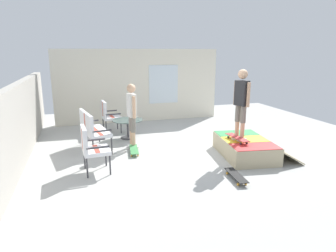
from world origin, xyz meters
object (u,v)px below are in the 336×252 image
skate_ramp (246,147)px  patio_chair_by_wall (91,145)px  skateboard_spare (236,175)px  patio_chair_near_house (108,114)px  patio_table (128,125)px  person_skater (241,100)px  patio_bench (91,127)px  skateboard_by_bench (134,150)px  skateboard_on_ramp (237,138)px  person_watching (132,111)px

skate_ramp → patio_chair_by_wall: 3.76m
skateboard_spare → patio_chair_near_house: bearing=25.6°
patio_table → person_skater: (-2.40, -2.36, 1.03)m
patio_chair_near_house → patio_bench: bearing=160.5°
patio_chair_by_wall → person_skater: 3.61m
patio_bench → patio_chair_by_wall: (-1.60, 0.09, -0.00)m
patio_table → skateboard_by_bench: patio_table is taller
patio_chair_near_house → person_skater: person_skater is taller
patio_chair_near_house → person_skater: 4.41m
skate_ramp → skateboard_on_ramp: 0.44m
patio_bench → skateboard_spare: 3.95m
patio_chair_by_wall → skateboard_spare: (-1.21, -2.81, -0.53)m
skate_ramp → patio_bench: bearing=66.5°
person_watching → skateboard_by_bench: person_watching is taller
skateboard_by_bench → skateboard_spare: bearing=-142.5°
skate_ramp → patio_table: 3.51m
patio_chair_near_house → skateboard_on_ramp: (-3.33, -2.76, -0.09)m
patio_chair_by_wall → person_skater: bearing=-90.3°
skate_ramp → skateboard_spare: size_ratio=2.37×
patio_bench → patio_chair_near_house: same height
person_watching → person_skater: size_ratio=1.01×
patio_bench → skateboard_by_bench: size_ratio=1.63×
patio_bench → skateboard_spare: size_ratio=1.64×
person_skater → skateboard_on_ramp: size_ratio=2.11×
patio_bench → person_watching: (-0.15, -1.05, 0.40)m
patio_bench → person_skater: (-1.62, -3.43, 0.82)m
patio_bench → skateboard_spare: (-2.81, -2.72, -0.53)m
skateboard_by_bench → person_skater: bearing=-113.2°
patio_bench → person_skater: size_ratio=0.78×
person_watching → skateboard_by_bench: (-0.43, 0.04, -0.93)m
patio_chair_by_wall → patio_table: 2.65m
person_watching → skateboard_on_ramp: (-1.53, -2.29, -0.49)m
patio_chair_by_wall → patio_bench: bearing=-3.1°
patio_chair_by_wall → skateboard_spare: 3.10m
skate_ramp → person_watching: (1.44, 2.60, 0.80)m
patio_table → person_watching: (-0.93, 0.02, 0.61)m
patio_bench → patio_chair_by_wall: 1.60m
person_watching → skateboard_by_bench: bearing=174.1°
patio_bench → patio_chair_near_house: 1.75m
skateboard_by_bench → skateboard_spare: size_ratio=1.00×
person_skater → skateboard_spare: person_skater is taller
patio_bench → patio_chair_near_house: bearing=-19.5°
person_watching → skateboard_spare: (-2.66, -1.67, -0.93)m
skate_ramp → patio_chair_near_house: 4.48m
patio_chair_by_wall → skateboard_by_bench: 1.59m
skateboard_spare → skateboard_on_ramp: (1.12, -0.62, 0.44)m
patio_bench → skateboard_on_ramp: 3.75m
person_watching → skateboard_spare: size_ratio=2.12×
patio_bench → person_skater: 3.88m
patio_chair_near_house → patio_table: (-0.87, -0.49, -0.21)m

